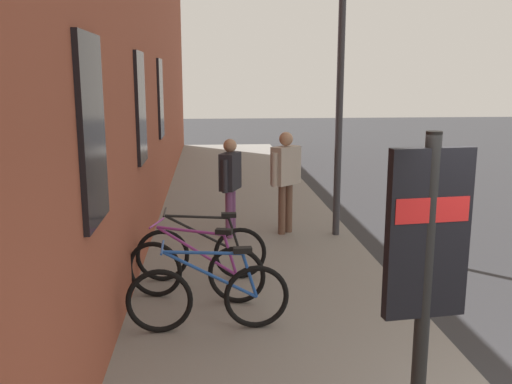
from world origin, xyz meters
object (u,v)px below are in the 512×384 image
pedestrian_near_bus (230,178)px  pedestrian_crossing_street (286,172)px  street_lamp (341,67)px  bicycle_nearest_sign (196,270)px  transit_info_sign (426,257)px  bicycle_far_end (202,252)px  bicycle_beside_lamp (209,296)px

pedestrian_near_bus → pedestrian_crossing_street: bearing=-81.5°
street_lamp → pedestrian_crossing_street: bearing=78.6°
bicycle_nearest_sign → transit_info_sign: transit_info_sign is taller
pedestrian_near_bus → bicycle_far_end: bearing=167.3°
pedestrian_near_bus → pedestrian_crossing_street: (0.14, -0.97, 0.06)m
pedestrian_crossing_street → street_lamp: street_lamp is taller
pedestrian_near_bus → transit_info_sign: bearing=-170.5°
bicycle_nearest_sign → pedestrian_crossing_street: (2.93, -1.51, 0.70)m
pedestrian_crossing_street → street_lamp: size_ratio=0.37×
pedestrian_crossing_street → transit_info_sign: bearing=-179.6°
pedestrian_near_bus → pedestrian_crossing_street: pedestrian_crossing_street is taller
pedestrian_crossing_street → bicycle_far_end: bearing=147.1°
bicycle_nearest_sign → pedestrian_near_bus: 2.91m
transit_info_sign → bicycle_beside_lamp: bearing=29.8°
bicycle_nearest_sign → pedestrian_crossing_street: pedestrian_crossing_street is taller
transit_info_sign → pedestrian_near_bus: (6.09, 1.01, -0.56)m
bicycle_beside_lamp → transit_info_sign: size_ratio=0.74×
pedestrian_crossing_street → bicycle_beside_lamp: bearing=160.4°
bicycle_beside_lamp → pedestrian_near_bus: bearing=-5.9°
pedestrian_crossing_street → pedestrian_near_bus: bearing=98.5°
bicycle_far_end → pedestrian_crossing_street: bearing=-32.9°
bicycle_nearest_sign → pedestrian_near_bus: size_ratio=1.01×
pedestrian_near_bus → pedestrian_crossing_street: size_ratio=0.95×
transit_info_sign → street_lamp: bearing=-7.8°
bicycle_nearest_sign → pedestrian_crossing_street: size_ratio=0.96×
bicycle_beside_lamp → transit_info_sign: 3.05m
pedestrian_near_bus → bicycle_beside_lamp: bearing=174.1°
bicycle_far_end → pedestrian_crossing_street: (2.23, -1.44, 0.70)m
transit_info_sign → street_lamp: size_ratio=0.50×
bicycle_beside_lamp → bicycle_nearest_sign: 0.88m
bicycle_nearest_sign → pedestrian_near_bus: (2.79, -0.54, 0.65)m
transit_info_sign → pedestrian_crossing_street: transit_info_sign is taller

